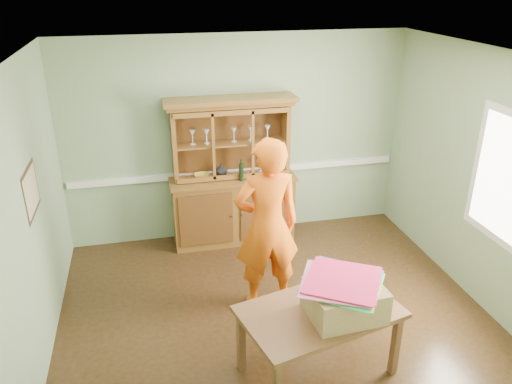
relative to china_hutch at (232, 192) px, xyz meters
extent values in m
plane|color=#432C15|center=(0.12, -1.78, -0.69)|extent=(4.50, 4.50, 0.00)
plane|color=white|center=(0.12, -1.78, 2.01)|extent=(4.50, 4.50, 0.00)
plane|color=gray|center=(0.12, 0.22, 0.66)|extent=(4.50, 0.00, 4.50)
plane|color=gray|center=(-2.13, -1.78, 0.66)|extent=(0.00, 4.00, 4.00)
plane|color=gray|center=(2.37, -1.78, 0.66)|extent=(0.00, 4.00, 4.00)
plane|color=gray|center=(0.12, -3.78, 0.66)|extent=(4.50, 0.00, 4.50)
cube|color=white|center=(0.12, 0.20, 0.21)|extent=(4.41, 0.05, 0.08)
cube|color=#372316|center=(-2.11, -1.48, 0.86)|extent=(0.03, 0.60, 0.46)
cube|color=#C7B691|center=(-2.10, -1.48, 0.86)|extent=(0.01, 0.52, 0.38)
cube|color=white|center=(2.35, -2.08, 0.81)|extent=(0.03, 0.96, 1.36)
cube|color=white|center=(2.35, -2.08, 0.81)|extent=(0.01, 0.80, 1.20)
cube|color=brown|center=(0.00, -0.02, -0.25)|extent=(1.59, 0.48, 0.88)
cube|color=brown|center=(0.00, -0.03, 0.21)|extent=(1.64, 0.54, 0.04)
cube|color=brown|center=(0.00, 0.20, 0.69)|extent=(1.50, 0.04, 0.93)
cube|color=brown|center=(-0.72, 0.05, 0.69)|extent=(0.05, 0.34, 0.93)
cube|color=brown|center=(0.72, 0.05, 0.69)|extent=(0.05, 0.34, 0.93)
cube|color=brown|center=(0.00, 0.05, 1.18)|extent=(1.59, 0.39, 0.05)
cube|color=brown|center=(0.00, 0.03, 1.23)|extent=(1.66, 0.42, 0.05)
cube|color=brown|center=(0.00, 0.05, 0.67)|extent=(1.39, 0.29, 0.02)
imported|color=#B2B2B7|center=(-0.13, 0.05, 0.31)|extent=(0.16, 0.16, 0.17)
imported|color=gold|center=(-0.40, 0.05, 0.25)|extent=(0.19, 0.19, 0.05)
cylinder|color=black|center=(0.09, -0.18, 0.37)|extent=(0.06, 0.06, 0.28)
cube|color=brown|center=(0.29, -2.63, -0.03)|extent=(1.51, 1.12, 0.05)
cube|color=brown|center=(-0.38, -2.45, -0.37)|extent=(0.08, 0.08, 0.63)
cube|color=brown|center=(0.95, -2.81, -0.37)|extent=(0.08, 0.08, 0.63)
cube|color=brown|center=(0.79, -2.16, -0.37)|extent=(0.08, 0.08, 0.63)
cube|color=tan|center=(0.46, -2.74, 0.13)|extent=(0.65, 0.53, 0.29)
cube|color=#E5FF20|center=(0.42, -2.70, 0.28)|extent=(0.81, 0.81, 0.01)
cube|color=#36BA63|center=(0.42, -2.70, 0.29)|extent=(0.81, 0.81, 0.01)
cube|color=#2D84D6|center=(0.42, -2.70, 0.30)|extent=(0.81, 0.81, 0.01)
cube|color=pink|center=(0.42, -2.70, 0.31)|extent=(0.81, 0.81, 0.01)
cube|color=#E52382|center=(0.42, -2.70, 0.32)|extent=(0.81, 0.81, 0.01)
cube|color=#EB235B|center=(0.42, -2.70, 0.33)|extent=(0.81, 0.81, 0.01)
imported|color=orange|center=(0.09, -1.53, 0.27)|extent=(0.71, 0.47, 1.92)
camera|label=1|loc=(-1.06, -5.96, 2.68)|focal=35.00mm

